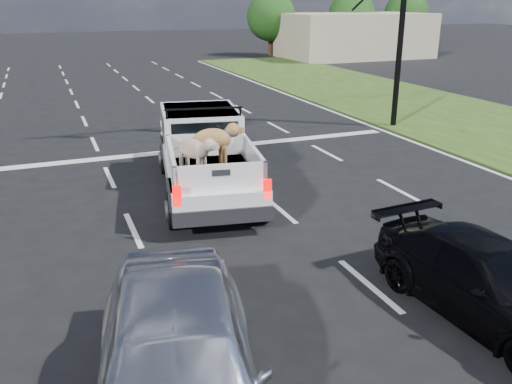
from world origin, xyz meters
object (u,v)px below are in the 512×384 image
pickup_truck (205,153)px  black_coupe (489,281)px  silver_sedan (177,368)px  traffic_signal (347,1)px

pickup_truck → black_coupe: bearing=-61.8°
pickup_truck → silver_sedan: size_ratio=1.26×
silver_sedan → black_coupe: 5.16m
pickup_truck → traffic_signal: bearing=44.4°
traffic_signal → black_coupe: (-4.27, -12.00, -4.11)m
pickup_truck → black_coupe: pickup_truck is taller
pickup_truck → silver_sedan: pickup_truck is taller
pickup_truck → black_coupe: size_ratio=1.45×
pickup_truck → silver_sedan: bearing=-98.7°
pickup_truck → black_coupe: (2.44, -7.41, -0.42)m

